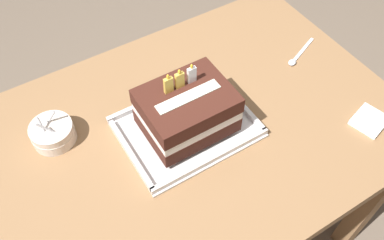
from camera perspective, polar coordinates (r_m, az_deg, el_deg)
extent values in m
plane|color=#6B5B4C|center=(1.71, 0.54, -15.49)|extent=(8.00, 8.00, 0.00)
cube|color=olive|center=(1.09, 0.81, -1.27)|extent=(1.08, 0.77, 0.04)
cube|color=olive|center=(1.51, 23.75, -10.16)|extent=(0.06, 0.06, 0.69)
cube|color=olive|center=(1.52, -22.19, -8.53)|extent=(0.06, 0.06, 0.69)
cube|color=olive|center=(1.73, 8.52, 5.78)|extent=(0.06, 0.06, 0.69)
cube|color=silver|center=(1.06, -0.83, -1.14)|extent=(0.34, 0.26, 0.01)
cube|color=silver|center=(1.00, 2.79, -5.51)|extent=(0.34, 0.01, 0.02)
cube|color=silver|center=(1.12, -4.05, 3.47)|extent=(0.34, 0.01, 0.02)
cube|color=silver|center=(1.02, -8.69, -4.56)|extent=(0.01, 0.23, 0.02)
cube|color=silver|center=(1.11, 6.31, 2.73)|extent=(0.01, 0.23, 0.02)
cube|color=#421F16|center=(1.03, -0.86, 0.27)|extent=(0.22, 0.17, 0.04)
cube|color=white|center=(1.00, -0.88, 1.52)|extent=(0.22, 0.17, 0.03)
cube|color=#421F16|center=(0.98, -0.91, 2.85)|extent=(0.22, 0.17, 0.04)
cube|color=silver|center=(0.95, -0.53, 3.29)|extent=(0.16, 0.03, 0.00)
cube|color=#EFC64C|center=(0.95, -3.32, 4.89)|extent=(0.02, 0.01, 0.04)
ellipsoid|color=yellow|center=(0.93, -3.40, 6.06)|extent=(0.01, 0.01, 0.01)
cube|color=#EFC64C|center=(0.96, -1.75, 5.59)|extent=(0.02, 0.01, 0.04)
ellipsoid|color=yellow|center=(0.94, -1.79, 6.76)|extent=(0.01, 0.01, 0.01)
cube|color=white|center=(0.97, -0.21, 6.26)|extent=(0.02, 0.01, 0.04)
ellipsoid|color=yellow|center=(0.95, -0.22, 7.44)|extent=(0.01, 0.01, 0.01)
cylinder|color=silver|center=(1.09, -18.76, -2.05)|extent=(0.11, 0.11, 0.03)
cylinder|color=silver|center=(1.08, -19.04, -1.41)|extent=(0.11, 0.11, 0.03)
cylinder|color=silver|center=(1.05, -19.51, -1.23)|extent=(0.05, 0.03, 0.05)
cylinder|color=silver|center=(1.06, -20.14, -1.10)|extent=(0.01, 0.04, 0.06)
cylinder|color=silver|center=(1.07, -19.29, 0.10)|extent=(0.04, 0.02, 0.06)
ellipsoid|color=silver|center=(1.26, 13.84, 7.84)|extent=(0.04, 0.03, 0.01)
cube|color=silver|center=(1.32, 15.34, 9.53)|extent=(0.12, 0.06, 0.00)
cube|color=white|center=(1.17, 23.59, -0.09)|extent=(0.10, 0.10, 0.01)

